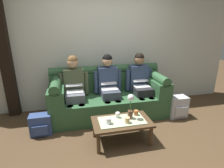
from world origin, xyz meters
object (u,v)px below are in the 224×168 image
at_px(flower_vase, 130,105).
at_px(cup_far_center, 136,113).
at_px(backpack_left, 41,125).
at_px(couch, 109,97).
at_px(person_middle, 108,83).
at_px(coffee_table, 122,123).
at_px(cup_near_left, 118,115).
at_px(backpack_right, 178,107).
at_px(cup_near_right, 109,121).
at_px(person_right, 140,81).
at_px(cup_far_left, 127,120).
at_px(person_left, 74,86).

distance_m(flower_vase, cup_far_center, 0.24).
bearing_deg(backpack_left, couch, 21.30).
height_order(person_middle, coffee_table, person_middle).
height_order(person_middle, cup_near_left, person_middle).
height_order(backpack_left, backpack_right, backpack_right).
height_order(flower_vase, cup_far_center, flower_vase).
xyz_separation_m(cup_near_left, cup_near_right, (-0.17, -0.15, 0.00)).
xyz_separation_m(cup_near_left, backpack_left, (-1.21, 0.38, -0.24)).
distance_m(person_right, backpack_right, 0.90).
bearing_deg(cup_far_left, cup_near_left, 118.27).
relative_size(person_middle, coffee_table, 1.36).
height_order(cup_near_left, backpack_left, cup_near_left).
relative_size(coffee_table, flower_vase, 2.25).
bearing_deg(cup_far_center, person_left, 137.53).
distance_m(couch, cup_far_center, 0.90).
height_order(person_middle, person_right, same).
distance_m(person_middle, cup_near_right, 1.07).
bearing_deg(person_right, backpack_right, -35.58).
distance_m(coffee_table, cup_near_right, 0.24).
xyz_separation_m(cup_near_left, backpack_right, (1.34, 0.42, -0.20)).
height_order(person_right, coffee_table, person_right).
height_order(coffee_table, backpack_left, coffee_table).
bearing_deg(person_right, cup_far_left, -119.89).
bearing_deg(cup_far_center, person_middle, 107.52).
height_order(person_left, person_right, same).
distance_m(couch, person_right, 0.72).
relative_size(cup_near_right, backpack_right, 0.21).
relative_size(flower_vase, backpack_right, 0.94).
bearing_deg(coffee_table, flower_vase, 12.13).
bearing_deg(cup_near_left, cup_near_right, -139.45).
height_order(couch, cup_near_right, couch).
xyz_separation_m(flower_vase, cup_near_left, (-0.18, 0.07, -0.18)).
bearing_deg(cup_near_right, backpack_left, 152.93).
relative_size(person_middle, backpack_right, 2.88).
bearing_deg(person_middle, cup_far_center, -72.48).
height_order(cup_far_left, backpack_right, cup_far_left).
bearing_deg(flower_vase, cup_near_right, -167.13).
bearing_deg(person_right, backpack_left, -165.80).
distance_m(couch, cup_far_left, 1.06).
bearing_deg(backpack_right, person_left, 166.99).
relative_size(cup_near_left, cup_far_left, 0.97).
bearing_deg(backpack_right, person_right, 144.42).
bearing_deg(person_left, cup_far_center, -42.47).
relative_size(cup_near_right, cup_far_left, 0.99).
relative_size(cup_near_left, backpack_left, 0.24).
bearing_deg(couch, person_right, -0.34).
distance_m(cup_near_left, cup_near_right, 0.23).
relative_size(coffee_table, cup_far_center, 11.37).
distance_m(person_middle, cup_far_left, 1.09).
distance_m(person_right, cup_near_right, 1.37).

